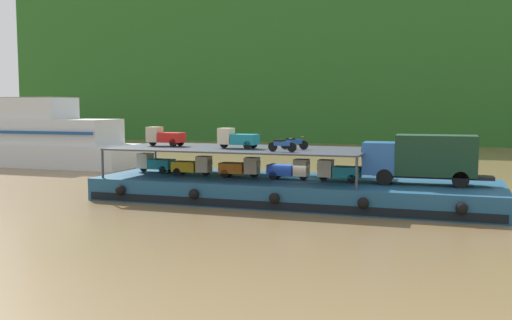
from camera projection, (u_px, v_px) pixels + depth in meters
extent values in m
plane|color=brown|center=(293.00, 201.00, 39.09)|extent=(400.00, 400.00, 0.00)
cube|color=#286023|center=(398.00, 58.00, 106.54)|extent=(147.84, 27.27, 30.28)
ellipsoid|color=#245720|center=(402.00, 4.00, 110.69)|extent=(133.06, 24.54, 10.60)
cube|color=navy|center=(293.00, 190.00, 39.02)|extent=(26.57, 8.35, 1.50)
cube|color=black|center=(275.00, 206.00, 35.11)|extent=(26.04, 0.06, 0.50)
sphere|color=black|center=(120.00, 190.00, 38.31)|extent=(0.66, 0.66, 0.66)
sphere|color=black|center=(194.00, 194.00, 36.60)|extent=(0.66, 0.66, 0.66)
sphere|color=black|center=(274.00, 198.00, 34.89)|extent=(0.66, 0.66, 0.66)
sphere|color=black|center=(363.00, 203.00, 33.18)|extent=(0.66, 0.66, 0.66)
sphere|color=black|center=(462.00, 208.00, 31.47)|extent=(0.66, 0.66, 0.66)
cube|color=#285BA3|center=(380.00, 158.00, 36.83)|extent=(2.07, 2.25, 2.00)
cube|color=#192833|center=(363.00, 152.00, 37.10)|extent=(0.12, 1.84, 0.60)
cube|color=#193823|center=(436.00, 155.00, 35.82)|extent=(4.87, 2.46, 2.50)
cube|color=black|center=(435.00, 176.00, 35.94)|extent=(6.84, 1.61, 0.20)
cylinder|color=black|center=(387.00, 174.00, 37.78)|extent=(1.01, 0.31, 1.00)
cylinder|color=black|center=(384.00, 177.00, 35.85)|extent=(1.01, 0.31, 1.00)
cylinder|color=black|center=(459.00, 176.00, 36.49)|extent=(1.01, 0.31, 1.00)
cylinder|color=black|center=(460.00, 180.00, 34.56)|extent=(1.01, 0.31, 1.00)
cylinder|color=#383D47|center=(373.00, 161.00, 40.79)|extent=(0.16, 0.16, 2.00)
cylinder|color=#383D47|center=(357.00, 173.00, 33.83)|extent=(0.16, 0.16, 2.00)
cylinder|color=#383D47|center=(155.00, 155.00, 46.33)|extent=(0.16, 0.16, 2.00)
cylinder|color=#383D47|center=(103.00, 163.00, 39.37)|extent=(0.16, 0.16, 2.00)
cube|color=#383D47|center=(240.00, 149.00, 39.99)|extent=(17.37, 7.55, 0.10)
cube|color=teal|center=(162.00, 164.00, 42.66)|extent=(1.75, 1.28, 0.70)
cube|color=beige|center=(145.00, 161.00, 43.15)|extent=(0.94, 1.04, 1.10)
cube|color=#19232D|center=(140.00, 159.00, 43.31)|extent=(0.08, 0.85, 0.38)
cylinder|color=black|center=(144.00, 168.00, 43.25)|extent=(0.57, 0.17, 0.56)
cylinder|color=black|center=(170.00, 168.00, 43.03)|extent=(0.57, 0.17, 0.56)
cylinder|color=black|center=(163.00, 170.00, 42.05)|extent=(0.57, 0.17, 0.56)
cube|color=gold|center=(185.00, 166.00, 41.01)|extent=(1.76, 1.28, 0.70)
cube|color=beige|center=(204.00, 164.00, 40.61)|extent=(0.95, 1.04, 1.10)
cube|color=#19232D|center=(210.00, 163.00, 40.47)|extent=(0.08, 0.85, 0.38)
cylinder|color=black|center=(206.00, 172.00, 40.62)|extent=(0.57, 0.17, 0.56)
cylinder|color=black|center=(177.00, 172.00, 40.65)|extent=(0.57, 0.17, 0.56)
cylinder|color=black|center=(183.00, 170.00, 41.66)|extent=(0.57, 0.17, 0.56)
cube|color=orange|center=(233.00, 168.00, 40.01)|extent=(1.77, 1.30, 0.70)
cube|color=#C6B793|center=(252.00, 166.00, 39.62)|extent=(0.96, 1.05, 1.10)
cube|color=#19232D|center=(259.00, 164.00, 39.48)|extent=(0.09, 0.85, 0.38)
cylinder|color=black|center=(254.00, 174.00, 39.63)|extent=(0.57, 0.17, 0.56)
cylinder|color=black|center=(225.00, 174.00, 39.64)|extent=(0.57, 0.17, 0.56)
cylinder|color=black|center=(229.00, 172.00, 40.65)|extent=(0.57, 0.17, 0.56)
cube|color=#1E47B7|center=(281.00, 170.00, 38.83)|extent=(1.72, 1.22, 0.70)
cube|color=beige|center=(301.00, 168.00, 38.34)|extent=(0.91, 1.01, 1.10)
cube|color=#19232D|center=(308.00, 166.00, 38.17)|extent=(0.05, 0.85, 0.38)
cylinder|color=black|center=(303.00, 176.00, 38.34)|extent=(0.56, 0.15, 0.56)
cylinder|color=black|center=(273.00, 176.00, 38.50)|extent=(0.56, 0.15, 0.56)
cylinder|color=black|center=(278.00, 174.00, 39.49)|extent=(0.56, 0.15, 0.56)
cube|color=teal|center=(347.00, 172.00, 37.49)|extent=(1.72, 1.23, 0.70)
cube|color=beige|center=(326.00, 168.00, 37.94)|extent=(0.92, 1.01, 1.10)
cube|color=#19232D|center=(319.00, 166.00, 38.09)|extent=(0.05, 0.85, 0.38)
cylinder|color=black|center=(323.00, 176.00, 38.04)|extent=(0.56, 0.15, 0.56)
cylinder|color=black|center=(355.00, 177.00, 37.88)|extent=(0.56, 0.15, 0.56)
cylinder|color=black|center=(352.00, 179.00, 36.89)|extent=(0.56, 0.15, 0.56)
cube|color=red|center=(172.00, 138.00, 41.57)|extent=(1.73, 1.24, 0.70)
cube|color=#C6B793|center=(155.00, 134.00, 42.04)|extent=(0.93, 1.02, 1.10)
cube|color=#19232D|center=(149.00, 133.00, 42.19)|extent=(0.06, 0.85, 0.38)
cylinder|color=black|center=(153.00, 142.00, 42.14)|extent=(0.56, 0.15, 0.56)
cylinder|color=black|center=(180.00, 142.00, 41.96)|extent=(0.56, 0.15, 0.56)
cylinder|color=black|center=(173.00, 143.00, 40.97)|extent=(0.56, 0.15, 0.56)
cube|color=teal|center=(245.00, 139.00, 39.26)|extent=(1.75, 1.27, 0.70)
cube|color=beige|center=(226.00, 136.00, 39.75)|extent=(0.94, 1.04, 1.10)
cube|color=#19232D|center=(220.00, 134.00, 39.91)|extent=(0.07, 0.85, 0.38)
cylinder|color=black|center=(224.00, 144.00, 39.85)|extent=(0.57, 0.16, 0.56)
cylinder|color=black|center=(253.00, 144.00, 39.64)|extent=(0.57, 0.16, 0.56)
cylinder|color=black|center=(248.00, 145.00, 38.66)|extent=(0.57, 0.16, 0.56)
cylinder|color=black|center=(292.00, 147.00, 36.39)|extent=(0.61, 0.14, 0.60)
cylinder|color=black|center=(273.00, 147.00, 36.90)|extent=(0.61, 0.14, 0.60)
cube|color=#1E4C99|center=(282.00, 144.00, 36.62)|extent=(1.11, 0.28, 0.28)
cube|color=black|center=(279.00, 141.00, 36.70)|extent=(0.61, 0.24, 0.12)
cylinder|color=#B2B2B7|center=(291.00, 139.00, 36.38)|extent=(0.08, 0.55, 0.04)
cylinder|color=black|center=(304.00, 145.00, 38.50)|extent=(0.60, 0.11, 0.60)
cylinder|color=black|center=(285.00, 145.00, 38.94)|extent=(0.60, 0.11, 0.60)
cube|color=#1E4C99|center=(294.00, 142.00, 38.70)|extent=(1.10, 0.22, 0.28)
cube|color=black|center=(291.00, 139.00, 38.77)|extent=(0.60, 0.21, 0.12)
cylinder|color=#B2B2B7|center=(302.00, 137.00, 38.48)|extent=(0.05, 0.55, 0.04)
cube|color=silver|center=(20.00, 154.00, 63.09)|extent=(26.86, 6.01, 2.40)
cube|color=silver|center=(19.00, 131.00, 62.86)|extent=(22.83, 5.41, 2.60)
cube|color=silver|center=(8.00, 108.00, 63.06)|extent=(14.77, 4.81, 2.20)
cube|color=#99999E|center=(8.00, 98.00, 62.96)|extent=(14.77, 4.81, 0.10)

